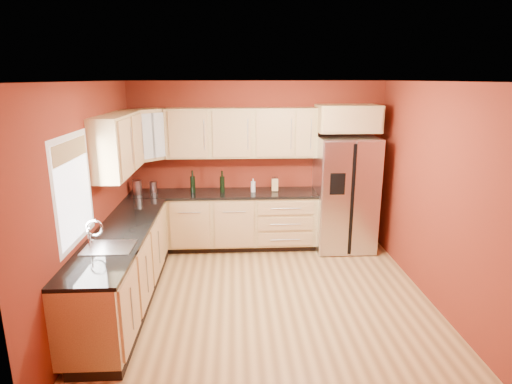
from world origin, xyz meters
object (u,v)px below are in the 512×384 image
refrigerator (345,194)px  wine_bottle_a (193,181)px  knife_block (275,185)px  canister_left (137,187)px  soap_dispenser (253,185)px

refrigerator → wine_bottle_a: size_ratio=5.13×
knife_block → canister_left: bearing=-173.9°
refrigerator → soap_dispenser: size_ratio=8.44×
wine_bottle_a → knife_block: bearing=0.9°
canister_left → wine_bottle_a: (0.84, 0.08, 0.06)m
wine_bottle_a → soap_dispenser: wine_bottle_a is taller
refrigerator → canister_left: bearing=179.7°
canister_left → knife_block: size_ratio=1.14×
knife_block → refrigerator: bearing=-2.5°
knife_block → soap_dispenser: 0.35m
wine_bottle_a → soap_dispenser: 0.94m
refrigerator → soap_dispenser: bearing=177.3°
wine_bottle_a → canister_left: bearing=-174.8°
refrigerator → soap_dispenser: (-1.43, 0.07, 0.14)m
canister_left → soap_dispenser: canister_left is taller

